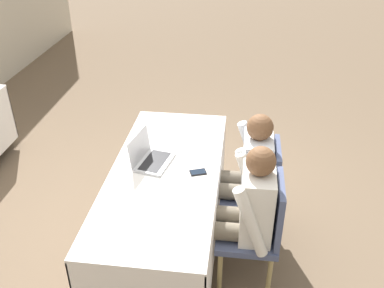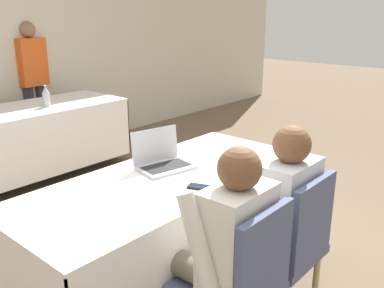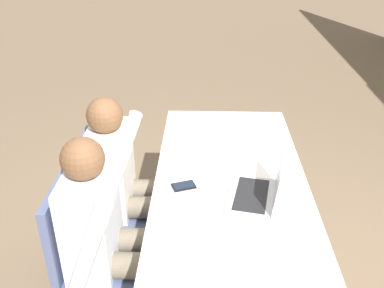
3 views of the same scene
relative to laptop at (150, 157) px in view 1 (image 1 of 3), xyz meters
name	(u,v)px [view 1 (image 1 of 3)]	position (x,y,z in m)	size (l,w,h in m)	color
ground_plane	(168,246)	(-0.10, -0.13, -0.80)	(24.00, 24.00, 0.00)	brown
conference_table_near	(165,190)	(-0.10, -0.13, -0.23)	(1.91, 0.81, 0.76)	white
laptop	(150,157)	(0.00, 0.00, 0.00)	(0.38, 0.31, 0.23)	#B7B7BC
cell_phone	(198,172)	(-0.09, -0.38, -0.04)	(0.11, 0.14, 0.01)	black
paper_beside_laptop	(176,135)	(0.45, -0.12, -0.04)	(0.26, 0.33, 0.00)	white
paper_centre_table	(164,178)	(-0.19, -0.14, -0.04)	(0.23, 0.31, 0.00)	white
paper_left_edge	(149,155)	(0.10, 0.04, -0.04)	(0.21, 0.30, 0.00)	white
chair_near_left	(258,227)	(-0.33, -0.84, -0.32)	(0.44, 0.44, 0.89)	tan
chair_near_right	(258,189)	(0.13, -0.84, -0.32)	(0.44, 0.44, 0.89)	tan
person_checkered_shirt	(245,209)	(-0.33, -0.74, -0.16)	(0.50, 0.52, 1.15)	#665B4C
person_white_shirt	(246,171)	(0.13, -0.74, -0.16)	(0.50, 0.52, 1.15)	#665B4C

